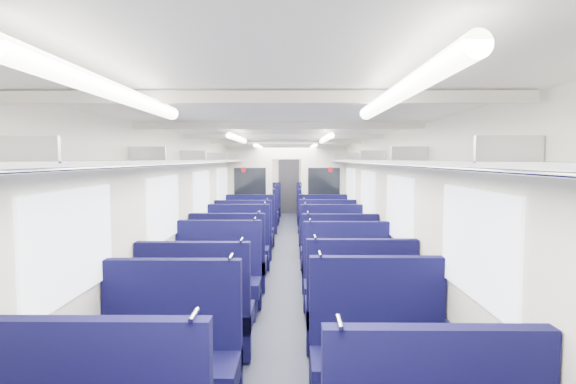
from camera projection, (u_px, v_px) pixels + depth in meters
name	position (u px, v px, depth m)	size (l,w,h in m)	color
floor	(285.00, 270.00, 8.49)	(2.80, 18.00, 0.01)	black
ceiling	(285.00, 140.00, 8.33)	(2.80, 18.00, 0.01)	silver
wall_left	(207.00, 205.00, 8.42)	(0.02, 18.00, 2.35)	beige
dado_left	(209.00, 250.00, 8.48)	(0.03, 17.90, 0.70)	black
wall_right	(363.00, 205.00, 8.40)	(0.02, 18.00, 2.35)	beige
dado_right	(362.00, 251.00, 8.45)	(0.03, 17.90, 0.70)	black
wall_far	(289.00, 181.00, 17.39)	(2.80, 0.02, 2.35)	beige
luggage_rack_left	(217.00, 161.00, 8.37)	(0.36, 17.40, 0.18)	#B2B5BA
luggage_rack_right	(353.00, 161.00, 8.34)	(0.36, 17.40, 0.18)	#B2B5BA
windows	(285.00, 193.00, 7.94)	(2.78, 15.60, 0.75)	white
ceiling_fittings	(285.00, 142.00, 8.07)	(2.70, 16.06, 0.11)	beige
end_door	(289.00, 186.00, 17.34)	(0.75, 0.06, 2.00)	black
bulkhead	(287.00, 192.00, 11.13)	(2.80, 0.10, 2.35)	beige
seat_6	(169.00, 368.00, 3.64)	(1.11, 0.61, 1.24)	#0B0A34
seat_7	(379.00, 362.00, 3.74)	(1.11, 0.61, 1.24)	#0B0A34
seat_8	(197.00, 320.00, 4.73)	(1.11, 0.61, 1.24)	#0B0A34
seat_9	(359.00, 315.00, 4.89)	(1.11, 0.61, 1.24)	#0B0A34
seat_10	(218.00, 285.00, 6.03)	(1.11, 0.61, 1.24)	#0B0A34
seat_11	(348.00, 288.00, 5.89)	(1.11, 0.61, 1.24)	#0B0A34
seat_12	(229.00, 266.00, 7.11)	(1.11, 0.61, 1.24)	#0B0A34
seat_13	(339.00, 267.00, 7.04)	(1.11, 0.61, 1.24)	#0B0A34
seat_14	(238.00, 252.00, 8.20)	(1.11, 0.61, 1.24)	#0B0A34
seat_15	(332.00, 252.00, 8.16)	(1.11, 0.61, 1.24)	#0B0A34
seat_16	(244.00, 241.00, 9.32)	(1.11, 0.61, 1.24)	#0B0A34
seat_17	(327.00, 240.00, 9.45)	(1.11, 0.61, 1.24)	#0B0A34
seat_18	(249.00, 232.00, 10.45)	(1.11, 0.61, 1.24)	#0B0A34
seat_19	(324.00, 232.00, 10.47)	(1.11, 0.61, 1.24)	#0B0A34
seat_20	(257.00, 220.00, 12.58)	(1.11, 0.61, 1.24)	#0B0A34
seat_21	(318.00, 219.00, 12.64)	(1.11, 0.61, 1.24)	#0B0A34
seat_22	(260.00, 215.00, 13.72)	(1.11, 0.61, 1.24)	#0B0A34
seat_23	(316.00, 214.00, 13.80)	(1.11, 0.61, 1.24)	#0B0A34
seat_24	(262.00, 210.00, 14.81)	(1.11, 0.61, 1.24)	#0B0A34
seat_25	(314.00, 210.00, 14.94)	(1.11, 0.61, 1.24)	#0B0A34
seat_26	(264.00, 207.00, 15.93)	(1.11, 0.61, 1.24)	#0B0A34
seat_27	(313.00, 206.00, 16.07)	(1.11, 0.61, 1.24)	#0B0A34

